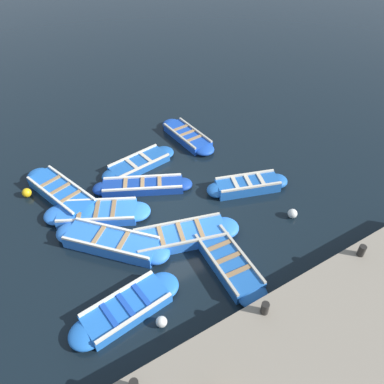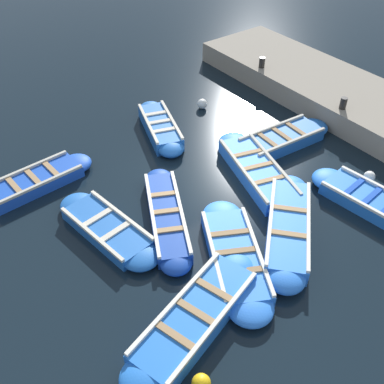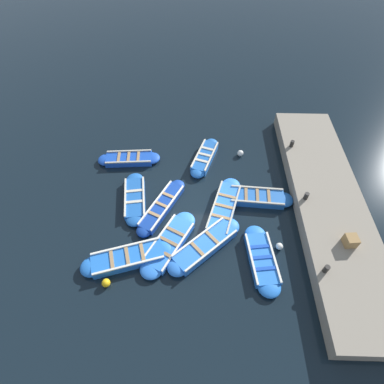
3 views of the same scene
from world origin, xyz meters
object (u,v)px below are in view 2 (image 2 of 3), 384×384
at_px(boat_outer_right, 167,216).
at_px(boat_drifting, 370,201).
at_px(boat_end_of_row, 281,140).
at_px(boat_tucked, 257,172).
at_px(boat_inner_gap, 288,228).
at_px(buoy_yellow_far, 201,383).
at_px(boat_outer_left, 34,182).
at_px(boat_bow_out, 195,318).
at_px(bollard_mid_south, 262,62).
at_px(bollard_mid_north, 343,103).
at_px(buoy_white_drifting, 202,104).
at_px(buoy_orange_near, 369,177).
at_px(boat_broadside, 160,127).
at_px(boat_mid_row, 107,229).
at_px(boat_alongside, 235,256).

relative_size(boat_outer_right, boat_drifting, 1.07).
xyz_separation_m(boat_end_of_row, boat_tucked, (-1.59, -0.70, 0.01)).
relative_size(boat_inner_gap, buoy_yellow_far, 10.19).
relative_size(boat_outer_left, boat_drifting, 1.00).
height_order(boat_tucked, boat_outer_left, boat_tucked).
xyz_separation_m(boat_bow_out, bollard_mid_south, (7.67, 6.40, 0.69)).
relative_size(bollard_mid_north, buoy_white_drifting, 1.08).
bearing_deg(buoy_orange_near, buoy_white_drifting, 102.24).
distance_m(boat_broadside, buoy_yellow_far, 7.99).
bearing_deg(boat_mid_row, boat_outer_left, 105.00).
bearing_deg(boat_tucked, boat_inner_gap, -113.98).
bearing_deg(boat_mid_row, buoy_white_drifting, 31.58).
distance_m(boat_tucked, buoy_white_drifting, 3.90).
height_order(boat_bow_out, boat_outer_left, boat_bow_out).
relative_size(boat_broadside, buoy_orange_near, 10.55).
bearing_deg(boat_bow_out, boat_outer_right, 66.71).
height_order(boat_bow_out, boat_tucked, boat_bow_out).
distance_m(boat_end_of_row, bollard_mid_south, 3.77).
bearing_deg(boat_drifting, boat_end_of_row, 87.45).
relative_size(boat_end_of_row, buoy_white_drifting, 10.70).
relative_size(boat_mid_row, buoy_orange_near, 11.15).
xyz_separation_m(boat_bow_out, boat_drifting, (5.48, 0.11, -0.03)).
height_order(boat_outer_right, bollard_mid_north, bollard_mid_north).
distance_m(boat_outer_right, bollard_mid_north, 6.57).
bearing_deg(boat_mid_row, buoy_orange_near, -20.39).
xyz_separation_m(boat_broadside, buoy_orange_near, (3.15, -5.22, -0.05)).
bearing_deg(bollard_mid_north, boat_outer_right, -177.88).
xyz_separation_m(boat_bow_out, buoy_white_drifting, (5.07, 6.37, -0.03)).
bearing_deg(boat_outer_right, boat_end_of_row, 8.25).
distance_m(boat_alongside, boat_broadside, 5.42).
bearing_deg(boat_tucked, boat_mid_row, 172.88).
bearing_deg(boat_outer_right, boat_alongside, -76.03).
bearing_deg(boat_mid_row, boat_outer_right, -19.68).
bearing_deg(boat_drifting, boat_broadside, 111.82).
height_order(boat_alongside, boat_end_of_row, boat_end_of_row).
bearing_deg(boat_inner_gap, boat_outer_right, 134.70).
height_order(boat_inner_gap, boat_broadside, boat_inner_gap).
relative_size(boat_outer_right, buoy_orange_near, 11.96).
xyz_separation_m(boat_broadside, bollard_mid_north, (4.53, -3.04, 0.68)).
relative_size(boat_tucked, boat_broadside, 1.26).
height_order(boat_inner_gap, bollard_mid_north, bollard_mid_north).
xyz_separation_m(boat_end_of_row, bollard_mid_north, (2.05, -0.41, 0.70)).
xyz_separation_m(boat_mid_row, bollard_mid_north, (7.86, -0.23, 0.74)).
bearing_deg(boat_mid_row, buoy_yellow_far, -96.69).
bearing_deg(bollard_mid_north, boat_bow_out, -159.26).
height_order(boat_bow_out, boat_alongside, boat_bow_out).
bearing_deg(bollard_mid_south, boat_tucked, -133.93).
bearing_deg(boat_bow_out, boat_outer_left, 98.79).
distance_m(boat_mid_row, bollard_mid_north, 7.89).
bearing_deg(buoy_yellow_far, boat_alongside, 38.10).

